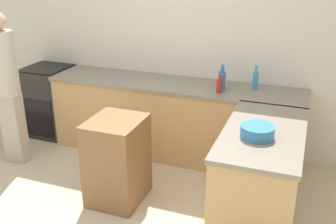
{
  "coord_description": "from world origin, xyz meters",
  "views": [
    {
      "loc": [
        1.5,
        -2.49,
        2.35
      ],
      "look_at": [
        0.3,
        0.72,
        0.98
      ],
      "focal_mm": 42.0,
      "sensor_mm": 36.0,
      "label": 1
    }
  ],
  "objects_px": {
    "range_oven": "(49,100)",
    "island_table": "(117,160)",
    "person_by_range": "(7,83)",
    "water_bottle_blue": "(222,80)",
    "dish_soap_bottle": "(255,80)",
    "vinegar_bottle_clear": "(223,79)",
    "hot_sauce_bottle": "(219,85)",
    "mixing_bowl": "(257,132)"
  },
  "relations": [
    {
      "from": "range_oven",
      "to": "island_table",
      "type": "relative_size",
      "value": 1.08
    },
    {
      "from": "island_table",
      "to": "person_by_range",
      "type": "xyz_separation_m",
      "value": [
        -1.53,
        0.29,
        0.55
      ]
    },
    {
      "from": "island_table",
      "to": "water_bottle_blue",
      "type": "height_order",
      "value": "water_bottle_blue"
    },
    {
      "from": "range_oven",
      "to": "person_by_range",
      "type": "xyz_separation_m",
      "value": [
        0.13,
        -0.87,
        0.52
      ]
    },
    {
      "from": "island_table",
      "to": "dish_soap_bottle",
      "type": "xyz_separation_m",
      "value": [
        1.13,
        1.23,
        0.61
      ]
    },
    {
      "from": "person_by_range",
      "to": "vinegar_bottle_clear",
      "type": "bearing_deg",
      "value": 21.67
    },
    {
      "from": "hot_sauce_bottle",
      "to": "island_table",
      "type": "bearing_deg",
      "value": -128.37
    },
    {
      "from": "hot_sauce_bottle",
      "to": "mixing_bowl",
      "type": "bearing_deg",
      "value": -60.58
    },
    {
      "from": "water_bottle_blue",
      "to": "dish_soap_bottle",
      "type": "distance_m",
      "value": 0.38
    },
    {
      "from": "water_bottle_blue",
      "to": "person_by_range",
      "type": "bearing_deg",
      "value": -160.62
    },
    {
      "from": "island_table",
      "to": "dish_soap_bottle",
      "type": "distance_m",
      "value": 1.78
    },
    {
      "from": "vinegar_bottle_clear",
      "to": "person_by_range",
      "type": "xyz_separation_m",
      "value": [
        -2.3,
        -0.91,
        -0.04
      ]
    },
    {
      "from": "island_table",
      "to": "range_oven",
      "type": "bearing_deg",
      "value": 145.0
    },
    {
      "from": "mixing_bowl",
      "to": "range_oven",
      "type": "bearing_deg",
      "value": 158.38
    },
    {
      "from": "vinegar_bottle_clear",
      "to": "water_bottle_blue",
      "type": "distance_m",
      "value": 0.1
    },
    {
      "from": "vinegar_bottle_clear",
      "to": "water_bottle_blue",
      "type": "bearing_deg",
      "value": -86.27
    },
    {
      "from": "island_table",
      "to": "vinegar_bottle_clear",
      "type": "distance_m",
      "value": 1.54
    },
    {
      "from": "island_table",
      "to": "person_by_range",
      "type": "bearing_deg",
      "value": 169.38
    },
    {
      "from": "water_bottle_blue",
      "to": "person_by_range",
      "type": "xyz_separation_m",
      "value": [
        -2.3,
        -0.81,
        -0.06
      ]
    },
    {
      "from": "range_oven",
      "to": "water_bottle_blue",
      "type": "xyz_separation_m",
      "value": [
        2.43,
        -0.06,
        0.58
      ]
    },
    {
      "from": "range_oven",
      "to": "person_by_range",
      "type": "height_order",
      "value": "person_by_range"
    },
    {
      "from": "range_oven",
      "to": "vinegar_bottle_clear",
      "type": "height_order",
      "value": "vinegar_bottle_clear"
    },
    {
      "from": "hot_sauce_bottle",
      "to": "dish_soap_bottle",
      "type": "distance_m",
      "value": 0.44
    },
    {
      "from": "range_oven",
      "to": "island_table",
      "type": "bearing_deg",
      "value": -35.0
    },
    {
      "from": "hot_sauce_bottle",
      "to": "person_by_range",
      "type": "distance_m",
      "value": 2.41
    },
    {
      "from": "island_table",
      "to": "hot_sauce_bottle",
      "type": "distance_m",
      "value": 1.38
    },
    {
      "from": "water_bottle_blue",
      "to": "dish_soap_bottle",
      "type": "xyz_separation_m",
      "value": [
        0.35,
        0.14,
        -0.01
      ]
    },
    {
      "from": "hot_sauce_bottle",
      "to": "dish_soap_bottle",
      "type": "bearing_deg",
      "value": 35.32
    },
    {
      "from": "range_oven",
      "to": "island_table",
      "type": "distance_m",
      "value": 2.02
    },
    {
      "from": "island_table",
      "to": "hot_sauce_bottle",
      "type": "relative_size",
      "value": 4.16
    },
    {
      "from": "dish_soap_bottle",
      "to": "water_bottle_blue",
      "type": "bearing_deg",
      "value": -158.9
    },
    {
      "from": "dish_soap_bottle",
      "to": "person_by_range",
      "type": "relative_size",
      "value": 0.16
    },
    {
      "from": "water_bottle_blue",
      "to": "dish_soap_bottle",
      "type": "bearing_deg",
      "value": 21.1
    },
    {
      "from": "mixing_bowl",
      "to": "vinegar_bottle_clear",
      "type": "height_order",
      "value": "vinegar_bottle_clear"
    },
    {
      "from": "water_bottle_blue",
      "to": "person_by_range",
      "type": "distance_m",
      "value": 2.44
    },
    {
      "from": "range_oven",
      "to": "water_bottle_blue",
      "type": "distance_m",
      "value": 2.5
    },
    {
      "from": "range_oven",
      "to": "dish_soap_bottle",
      "type": "xyz_separation_m",
      "value": [
        2.79,
        0.07,
        0.57
      ]
    },
    {
      "from": "range_oven",
      "to": "hot_sauce_bottle",
      "type": "distance_m",
      "value": 2.5
    },
    {
      "from": "range_oven",
      "to": "dish_soap_bottle",
      "type": "distance_m",
      "value": 2.85
    },
    {
      "from": "person_by_range",
      "to": "island_table",
      "type": "bearing_deg",
      "value": -10.62
    },
    {
      "from": "range_oven",
      "to": "dish_soap_bottle",
      "type": "height_order",
      "value": "dish_soap_bottle"
    },
    {
      "from": "dish_soap_bottle",
      "to": "island_table",
      "type": "bearing_deg",
      "value": -132.55
    }
  ]
}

